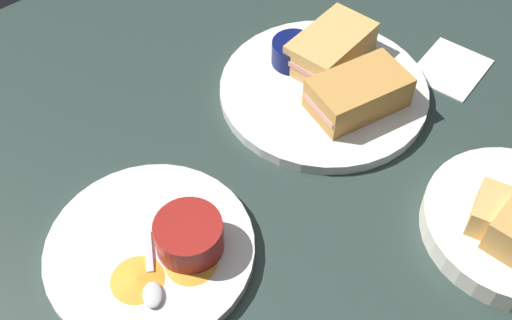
{
  "coord_description": "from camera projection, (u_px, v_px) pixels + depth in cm",
  "views": [
    {
      "loc": [
        42.18,
        35.24,
        62.54
      ],
      "look_at": [
        10.32,
        -1.39,
        3.0
      ],
      "focal_mm": 43.12,
      "sensor_mm": 36.0,
      "label": 1
    }
  ],
  "objects": [
    {
      "name": "paper_napkin_folded",
      "position": [
        451.0,
        68.0,
        0.92
      ],
      "size": [
        12.59,
        11.04,
        0.4
      ],
      "primitive_type": "cube",
      "rotation": [
        0.0,
        0.0,
        0.2
      ],
      "color": "white",
      "rests_on": "ground_plane"
    },
    {
      "name": "spoon_by_dark_ramekin",
      "position": [
        325.0,
        72.0,
        0.89
      ],
      "size": [
        4.62,
        9.8,
        0.8
      ],
      "color": "silver",
      "rests_on": "plate_sandwich_main"
    },
    {
      "name": "sandwich_half_near",
      "position": [
        358.0,
        93.0,
        0.83
      ],
      "size": [
        14.37,
        9.98,
        4.8
      ],
      "color": "#C68C42",
      "rests_on": "plate_sandwich_main"
    },
    {
      "name": "plate_chips_companion",
      "position": [
        150.0,
        250.0,
        0.71
      ],
      "size": [
        24.32,
        24.32,
        1.6
      ],
      "primitive_type": "cylinder",
      "color": "silver",
      "rests_on": "ground_plane"
    },
    {
      "name": "plantain_chip_scatter",
      "position": [
        169.0,
        267.0,
        0.69
      ],
      "size": [
        13.26,
        9.66,
        0.6
      ],
      "color": "gold",
      "rests_on": "plate_chips_companion"
    },
    {
      "name": "plate_sandwich_main",
      "position": [
        323.0,
        90.0,
        0.88
      ],
      "size": [
        29.66,
        29.66,
        1.6
      ],
      "primitive_type": "cylinder",
      "color": "silver",
      "rests_on": "ground_plane"
    },
    {
      "name": "sandwich_half_far",
      "position": [
        331.0,
        48.0,
        0.89
      ],
      "size": [
        14.18,
        9.51,
        4.8
      ],
      "color": "tan",
      "rests_on": "plate_sandwich_main"
    },
    {
      "name": "ground_plane",
      "position": [
        320.0,
        148.0,
        0.84
      ],
      "size": [
        110.0,
        110.0,
        3.0
      ],
      "primitive_type": "cube",
      "color": "#283833"
    },
    {
      "name": "ramekin_light_gravy",
      "position": [
        189.0,
        235.0,
        0.69
      ],
      "size": [
        7.8,
        7.8,
        4.22
      ],
      "color": "maroon",
      "rests_on": "plate_chips_companion"
    },
    {
      "name": "ramekin_dark_sauce",
      "position": [
        294.0,
        51.0,
        0.89
      ],
      "size": [
        6.41,
        6.41,
        3.58
      ],
      "color": "#0C144C",
      "rests_on": "plate_sandwich_main"
    },
    {
      "name": "bread_basket_rear",
      "position": [
        512.0,
        224.0,
        0.72
      ],
      "size": [
        21.52,
        21.52,
        7.63
      ],
      "color": "silver",
      "rests_on": "ground_plane"
    },
    {
      "name": "spoon_by_gravy_ramekin",
      "position": [
        152.0,
        284.0,
        0.67
      ],
      "size": [
        6.37,
        9.21,
        0.8
      ],
      "color": "silver",
      "rests_on": "plate_chips_companion"
    }
  ]
}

